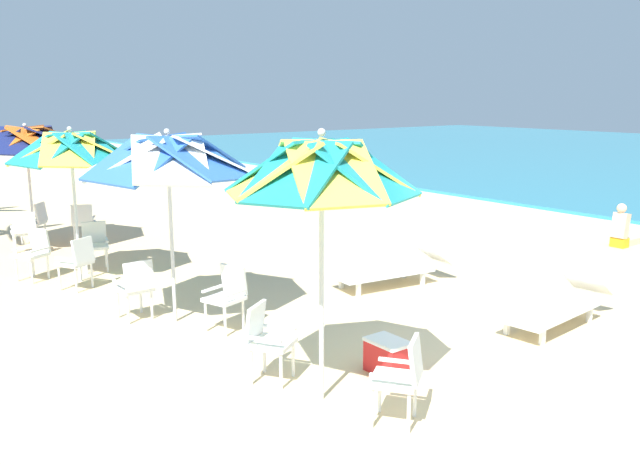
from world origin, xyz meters
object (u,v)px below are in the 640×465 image
plastic_chair_1 (266,337)px  beach_umbrella_2 (71,149)px  sun_lounger_1 (558,305)px  beachgoer_seated (624,232)px  cooler_box (388,356)px  plastic_chair_5 (95,243)px  plastic_chair_6 (78,260)px  plastic_chair_3 (227,294)px  plastic_chair_2 (136,286)px  plastic_chair_8 (36,220)px  plastic_chair_4 (34,251)px  plastic_chair_7 (83,221)px  beach_umbrella_0 (322,171)px  sun_lounger_2 (393,268)px  plastic_chair_0 (402,375)px  plastic_chair_9 (24,230)px  beach_umbrella_1 (168,158)px  beach_umbrella_3 (26,140)px

plastic_chair_1 → beach_umbrella_2: beach_umbrella_2 is taller
sun_lounger_1 → beachgoer_seated: (-2.00, 5.39, 0.01)m
plastic_chair_1 → cooler_box: bearing=59.8°
plastic_chair_5 → plastic_chair_6: 1.28m
plastic_chair_3 → beachgoer_seated: size_ratio=0.94×
beach_umbrella_2 → plastic_chair_2: bearing=-0.4°
plastic_chair_8 → plastic_chair_4: bearing=-15.4°
plastic_chair_5 → plastic_chair_3: bearing=4.3°
plastic_chair_7 → cooler_box: size_ratio=1.73×
plastic_chair_1 → sun_lounger_1: plastic_chair_1 is taller
beach_umbrella_0 → beach_umbrella_2: beach_umbrella_0 is taller
sun_lounger_2 → plastic_chair_7: bearing=-154.1°
plastic_chair_2 → plastic_chair_7: bearing=168.9°
plastic_chair_0 → plastic_chair_6: 6.51m
plastic_chair_8 → plastic_chair_6: bearing=-6.0°
plastic_chair_5 → plastic_chair_9: bearing=-160.0°
plastic_chair_0 → plastic_chair_4: bearing=-169.8°
plastic_chair_1 → sun_lounger_1: bearing=77.6°
plastic_chair_1 → plastic_chair_3: (-1.70, 0.49, 0.00)m
plastic_chair_8 → plastic_chair_9: bearing=-26.3°
plastic_chair_1 → beach_umbrella_2: size_ratio=0.33×
beach_umbrella_0 → plastic_chair_5: (-6.64, -0.02, -1.88)m
plastic_chair_1 → beach_umbrella_1: bearing=178.8°
plastic_chair_1 → plastic_chair_8: 8.84m
sun_lounger_2 → beach_umbrella_3: bearing=-148.1°
plastic_chair_9 → beach_umbrella_2: bearing=5.1°
beach_umbrella_0 → cooler_box: beach_umbrella_0 is taller
plastic_chair_0 → sun_lounger_2: plastic_chair_0 is taller
plastic_chair_0 → plastic_chair_6: same height
sun_lounger_1 → cooler_box: bearing=-94.3°
beach_umbrella_1 → plastic_chair_9: 5.76m
beachgoer_seated → beach_umbrella_3: bearing=-126.3°
plastic_chair_8 → sun_lounger_2: size_ratio=0.39×
cooler_box → plastic_chair_4: bearing=-162.6°
plastic_chair_1 → plastic_chair_4: (-5.89, -0.88, 0.00)m
plastic_chair_5 → beach_umbrella_3: beach_umbrella_3 is taller
plastic_chair_3 → beach_umbrella_3: 6.85m
beach_umbrella_1 → sun_lounger_2: (0.53, 3.67, -2.00)m
beach_umbrella_3 → cooler_box: (8.98, 1.44, -2.02)m
plastic_chair_7 → sun_lounger_2: size_ratio=0.39×
beach_umbrella_0 → plastic_chair_9: bearing=-175.1°
beach_umbrella_3 → plastic_chair_9: beach_umbrella_3 is taller
beach_umbrella_2 → beachgoer_seated: 10.90m
plastic_chair_6 → beach_umbrella_3: beach_umbrella_3 is taller
plastic_chair_6 → plastic_chair_8: (-4.03, 0.43, 0.00)m
beach_umbrella_1 → beach_umbrella_3: (-5.87, -0.31, -0.07)m
plastic_chair_7 → cooler_box: (8.83, 0.48, -0.30)m
plastic_chair_7 → plastic_chair_6: bearing=-19.8°
plastic_chair_9 → plastic_chair_6: bearing=1.0°
beach_umbrella_1 → plastic_chair_6: (-2.38, -0.55, -1.79)m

